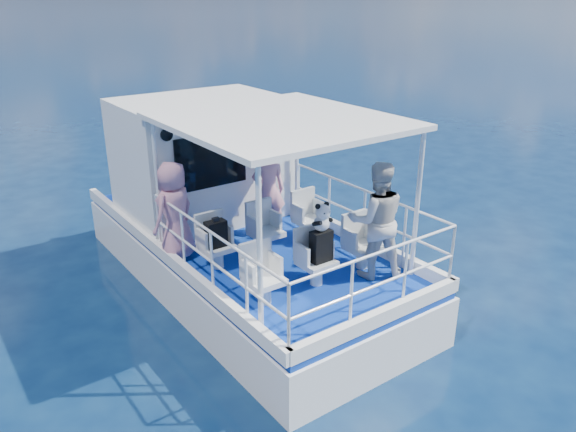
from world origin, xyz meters
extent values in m
plane|color=#081A3A|center=(0.00, 0.00, 0.00)|extent=(2000.00, 2000.00, 0.00)
cube|color=white|center=(0.00, 1.00, 0.00)|extent=(3.00, 7.00, 1.60)
cube|color=#0B309C|center=(0.00, 1.00, 0.85)|extent=(2.90, 6.90, 0.10)
cube|color=white|center=(0.00, 2.30, 2.00)|extent=(2.85, 2.00, 2.20)
cube|color=white|center=(0.00, -0.20, 3.14)|extent=(3.00, 3.20, 0.08)
cylinder|color=white|center=(-1.35, -1.70, 2.00)|extent=(0.07, 0.07, 2.20)
cylinder|color=white|center=(1.35, -1.70, 2.00)|extent=(0.07, 0.07, 2.20)
cylinder|color=white|center=(-1.35, 1.20, 2.00)|extent=(0.07, 0.07, 2.20)
cylinder|color=white|center=(1.35, 1.20, 2.00)|extent=(0.07, 0.07, 2.20)
cube|color=silver|center=(-0.90, 0.20, 1.09)|extent=(0.48, 0.46, 0.38)
cube|color=silver|center=(0.00, 0.20, 1.09)|extent=(0.48, 0.46, 0.38)
cube|color=silver|center=(0.90, 0.20, 1.09)|extent=(0.48, 0.46, 0.38)
cube|color=silver|center=(-0.90, -1.10, 1.09)|extent=(0.48, 0.46, 0.38)
cube|color=silver|center=(0.00, -1.10, 1.09)|extent=(0.48, 0.46, 0.38)
cube|color=silver|center=(0.90, -1.10, 1.09)|extent=(0.48, 0.46, 0.38)
imported|color=#CA839A|center=(-1.25, 0.88, 1.69)|extent=(0.71, 0.61, 1.58)
imported|color=pink|center=(0.49, 0.85, 1.69)|extent=(0.67, 0.56, 1.58)
imported|color=silver|center=(0.88, -1.37, 1.78)|extent=(1.08, 1.01, 1.76)
cube|color=black|center=(-0.93, 0.15, 1.49)|extent=(0.31, 0.18, 0.41)
cube|color=black|center=(0.04, -1.15, 1.51)|extent=(0.31, 0.17, 0.47)
cube|color=black|center=(-0.93, 0.14, 1.72)|extent=(0.10, 0.06, 0.06)
camera|label=1|loc=(-4.55, -6.71, 4.87)|focal=35.00mm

